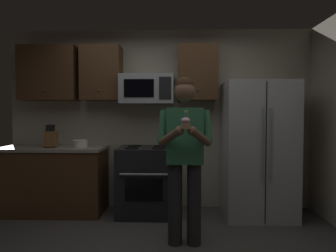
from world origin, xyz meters
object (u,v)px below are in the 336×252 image
object	(u,v)px
oven_range	(147,181)
person	(185,151)
cupcake	(186,123)
knife_block	(51,139)
refrigerator	(258,150)
bowl_large_white	(80,143)
microwave	(147,89)

from	to	relation	value
oven_range	person	xyz separation A→B (m)	(0.50, -0.95, 0.53)
person	oven_range	bearing A→B (deg)	117.63
cupcake	person	bearing A→B (deg)	90.00
knife_block	person	xyz separation A→B (m)	(1.81, -0.92, -0.04)
knife_block	person	distance (m)	2.03
knife_block	person	size ratio (longest dim) A/B	0.18
refrigerator	bowl_large_white	size ratio (longest dim) A/B	8.50
oven_range	refrigerator	world-z (taller)	refrigerator
microwave	bowl_large_white	distance (m)	1.19
oven_range	cupcake	bearing A→B (deg)	-68.74
knife_block	cupcake	bearing A→B (deg)	-34.73
cupcake	bowl_large_white	bearing A→B (deg)	137.73
cupcake	refrigerator	bearing A→B (deg)	51.14
microwave	person	size ratio (longest dim) A/B	0.42
knife_block	person	bearing A→B (deg)	-27.07
oven_range	knife_block	size ratio (longest dim) A/B	2.91
refrigerator	person	world-z (taller)	refrigerator
oven_range	knife_block	bearing A→B (deg)	-178.70
refrigerator	cupcake	bearing A→B (deg)	-128.86
oven_range	cupcake	world-z (taller)	cupcake
refrigerator	oven_range	bearing A→B (deg)	178.50
oven_range	person	world-z (taller)	person
oven_range	bowl_large_white	distance (m)	1.05
refrigerator	knife_block	world-z (taller)	refrigerator
bowl_large_white	microwave	bearing A→B (deg)	7.17
oven_range	bowl_large_white	world-z (taller)	bowl_large_white
refrigerator	person	distance (m)	1.36
oven_range	bowl_large_white	xyz separation A→B (m)	(-0.92, 0.00, 0.51)
microwave	person	xyz separation A→B (m)	(0.50, -1.07, -0.72)
microwave	knife_block	bearing A→B (deg)	-173.50
knife_block	oven_range	bearing A→B (deg)	1.30
bowl_large_white	cupcake	bearing A→B (deg)	-42.27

